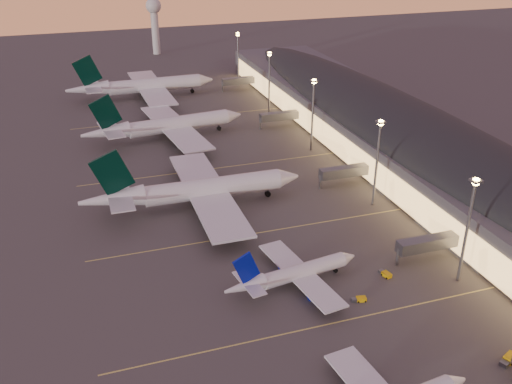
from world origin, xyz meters
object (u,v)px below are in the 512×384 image
Objects in this scene: airliner_wide_mid at (166,126)px; baggage_tug_d at (385,274)px; airliner_wide_near at (195,191)px; airliner_narrow_north at (293,274)px; baggage_tug_b at (509,359)px; radar_tower at (154,17)px; baggage_tug_c at (359,299)px; airliner_wide_far at (142,86)px.

airliner_wide_mid is 16.88× the size of baggage_tug_d.
airliner_narrow_north is at bearing -74.38° from airliner_wide_near.
airliner_narrow_north is 7.48× the size of baggage_tug_b.
radar_tower reaches higher than airliner_wide_near.
airliner_wide_near is at bearing -99.25° from airliner_wide_mid.
baggage_tug_b is 1.23× the size of baggage_tug_d.
airliner_wide_mid is at bearing 87.16° from airliner_narrow_north.
baggage_tug_b is 31.22m from baggage_tug_c.
airliner_wide_near is 114.44m from airliner_wide_far.
baggage_tug_b is at bearing -80.13° from airliner_wide_far.
baggage_tug_d reaches higher than baggage_tug_c.
airliner_wide_near is 1.95× the size of radar_tower.
airliner_wide_mid is at bearing -91.21° from airliner_wide_far.
airliner_wide_far is 19.69× the size of baggage_tug_c.
airliner_wide_near reaches higher than baggage_tug_d.
airliner_wide_far is 165.69m from baggage_tug_d.
airliner_narrow_north is 9.20× the size of baggage_tug_d.
radar_tower reaches higher than airliner_narrow_north.
baggage_tug_d is at bearing 79.94° from baggage_tug_b.
baggage_tug_c is (-17.75, 25.68, -0.13)m from baggage_tug_b.
airliner_narrow_north is at bearing -91.53° from airliner_wide_mid.
radar_tower reaches higher than baggage_tug_d.
baggage_tug_c is 0.93× the size of baggage_tug_d.
airliner_wide_near reaches higher than airliner_narrow_north.
airliner_wide_near is 17.37× the size of baggage_tug_d.
airliner_wide_far is (1.64, 114.43, 0.29)m from airliner_wide_near.
airliner_wide_near reaches higher than baggage_tug_c.
airliner_wide_near reaches higher than airliner_wide_mid.
baggage_tug_c is (0.79, -259.94, -21.44)m from radar_tower.
airliner_wide_far reaches higher than baggage_tug_c.
airliner_wide_mid reaches higher than baggage_tug_d.
airliner_wide_near is at bearing -96.42° from radar_tower.
radar_tower is (10.82, 249.95, 18.78)m from airliner_narrow_north.
baggage_tug_b is (18.54, -285.62, -21.30)m from radar_tower.
radar_tower is 254.25m from baggage_tug_d.
airliner_wide_far is (-0.50, 56.32, 0.45)m from airliner_wide_mid.
radar_tower is at bearing 79.08° from airliner_narrow_north.
baggage_tug_b is 1.32× the size of baggage_tug_c.
airliner_narrow_north is 103.43m from airliner_wide_mid.
airliner_narrow_north is 15.54m from baggage_tug_c.
airliner_wide_near is 0.95× the size of airliner_wide_far.
airliner_wide_near is at bearing 94.35° from baggage_tug_b.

